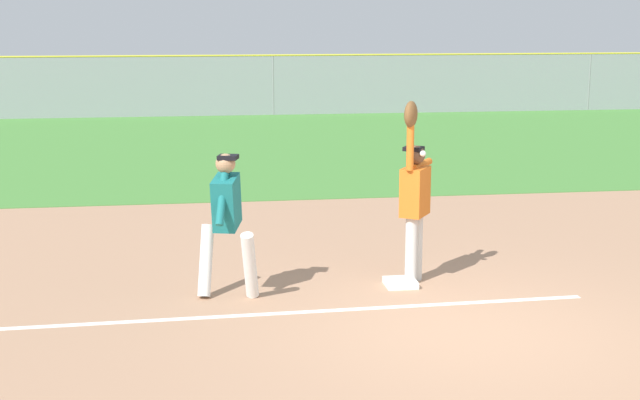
{
  "coord_description": "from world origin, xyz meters",
  "views": [
    {
      "loc": [
        -2.81,
        -8.61,
        3.24
      ],
      "look_at": [
        -1.27,
        1.98,
        1.05
      ],
      "focal_mm": 50.02,
      "sensor_mm": 36.0,
      "label": 1
    }
  ],
  "objects_px": {
    "first_base": "(400,283)",
    "parked_car_silver": "(459,83)",
    "fielder": "(415,194)",
    "runner": "(227,215)",
    "parked_car_blue": "(195,86)",
    "parked_car_white": "(316,85)",
    "baseball": "(423,154)",
    "parked_car_red": "(35,87)"
  },
  "relations": [
    {
      "from": "first_base",
      "to": "parked_car_silver",
      "type": "relative_size",
      "value": 0.09
    },
    {
      "from": "fielder",
      "to": "parked_car_silver",
      "type": "distance_m",
      "value": 25.66
    },
    {
      "from": "runner",
      "to": "parked_car_blue",
      "type": "relative_size",
      "value": 0.38
    },
    {
      "from": "parked_car_white",
      "to": "parked_car_silver",
      "type": "distance_m",
      "value": 5.77
    },
    {
      "from": "runner",
      "to": "baseball",
      "type": "height_order",
      "value": "runner"
    },
    {
      "from": "runner",
      "to": "parked_car_red",
      "type": "relative_size",
      "value": 0.38
    },
    {
      "from": "baseball",
      "to": "parked_car_silver",
      "type": "xyz_separation_m",
      "value": [
        7.96,
        24.5,
        -0.97
      ]
    },
    {
      "from": "parked_car_blue",
      "to": "parked_car_red",
      "type": "bearing_deg",
      "value": -179.68
    },
    {
      "from": "baseball",
      "to": "parked_car_white",
      "type": "xyz_separation_m",
      "value": [
        2.2,
        24.7,
        -0.97
      ]
    },
    {
      "from": "baseball",
      "to": "parked_car_blue",
      "type": "bearing_deg",
      "value": 95.89
    },
    {
      "from": "parked_car_blue",
      "to": "fielder",
      "type": "bearing_deg",
      "value": -81.97
    },
    {
      "from": "runner",
      "to": "parked_car_silver",
      "type": "relative_size",
      "value": 0.39
    },
    {
      "from": "parked_car_silver",
      "to": "fielder",
      "type": "bearing_deg",
      "value": -108.7
    },
    {
      "from": "fielder",
      "to": "parked_car_red",
      "type": "xyz_separation_m",
      "value": [
        -8.49,
        24.63,
        -0.45
      ]
    },
    {
      "from": "parked_car_blue",
      "to": "first_base",
      "type": "bearing_deg",
      "value": -82.45
    },
    {
      "from": "parked_car_white",
      "to": "parked_car_silver",
      "type": "height_order",
      "value": "same"
    },
    {
      "from": "parked_car_red",
      "to": "fielder",
      "type": "bearing_deg",
      "value": -67.12
    },
    {
      "from": "first_base",
      "to": "baseball",
      "type": "height_order",
      "value": "baseball"
    },
    {
      "from": "baseball",
      "to": "parked_car_white",
      "type": "relative_size",
      "value": 0.02
    },
    {
      "from": "first_base",
      "to": "parked_car_blue",
      "type": "bearing_deg",
      "value": 95.3
    },
    {
      "from": "parked_car_red",
      "to": "parked_car_silver",
      "type": "xyz_separation_m",
      "value": [
        16.51,
        -0.26,
        0.0
      ]
    },
    {
      "from": "runner",
      "to": "parked_car_blue",
      "type": "xyz_separation_m",
      "value": [
        -0.16,
        24.74,
        -0.32
      ]
    },
    {
      "from": "first_base",
      "to": "parked_car_blue",
      "type": "height_order",
      "value": "parked_car_blue"
    },
    {
      "from": "runner",
      "to": "parked_car_silver",
      "type": "distance_m",
      "value": 26.76
    },
    {
      "from": "parked_car_white",
      "to": "parked_car_blue",
      "type": "bearing_deg",
      "value": -175.13
    },
    {
      "from": "fielder",
      "to": "parked_car_red",
      "type": "height_order",
      "value": "fielder"
    },
    {
      "from": "runner",
      "to": "parked_car_silver",
      "type": "xyz_separation_m",
      "value": [
        10.34,
        24.68,
        -0.32
      ]
    },
    {
      "from": "parked_car_blue",
      "to": "baseball",
      "type": "bearing_deg",
      "value": -81.87
    },
    {
      "from": "fielder",
      "to": "parked_car_red",
      "type": "relative_size",
      "value": 0.5
    },
    {
      "from": "parked_car_red",
      "to": "parked_car_silver",
      "type": "distance_m",
      "value": 16.52
    },
    {
      "from": "runner",
      "to": "baseball",
      "type": "bearing_deg",
      "value": 19.38
    },
    {
      "from": "fielder",
      "to": "parked_car_white",
      "type": "bearing_deg",
      "value": -62.2
    },
    {
      "from": "parked_car_blue",
      "to": "parked_car_silver",
      "type": "height_order",
      "value": "same"
    },
    {
      "from": "first_base",
      "to": "runner",
      "type": "height_order",
      "value": "runner"
    },
    {
      "from": "baseball",
      "to": "parked_car_red",
      "type": "xyz_separation_m",
      "value": [
        -8.55,
        24.75,
        -0.97
      ]
    },
    {
      "from": "parked_car_silver",
      "to": "parked_car_red",
      "type": "bearing_deg",
      "value": 178.63
    },
    {
      "from": "fielder",
      "to": "baseball",
      "type": "bearing_deg",
      "value": 147.66
    },
    {
      "from": "runner",
      "to": "parked_car_blue",
      "type": "distance_m",
      "value": 24.74
    },
    {
      "from": "baseball",
      "to": "parked_car_red",
      "type": "relative_size",
      "value": 0.02
    },
    {
      "from": "fielder",
      "to": "runner",
      "type": "distance_m",
      "value": 2.34
    },
    {
      "from": "fielder",
      "to": "first_base",
      "type": "bearing_deg",
      "value": 70.42
    },
    {
      "from": "first_base",
      "to": "fielder",
      "type": "relative_size",
      "value": 0.17
    }
  ]
}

